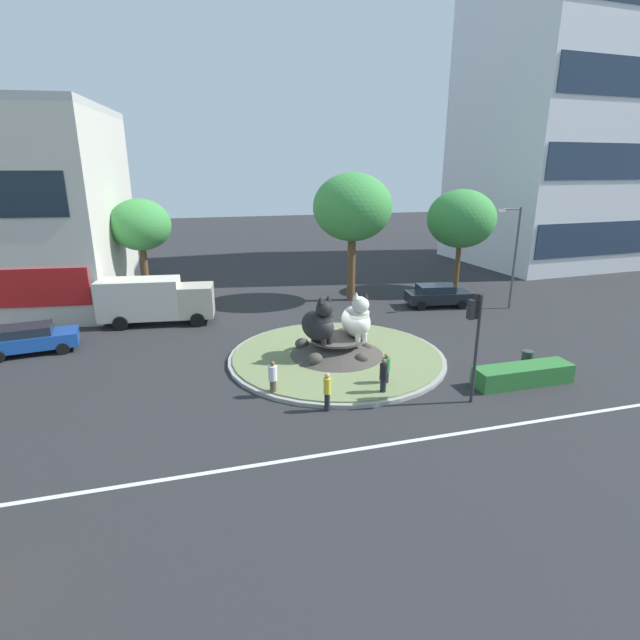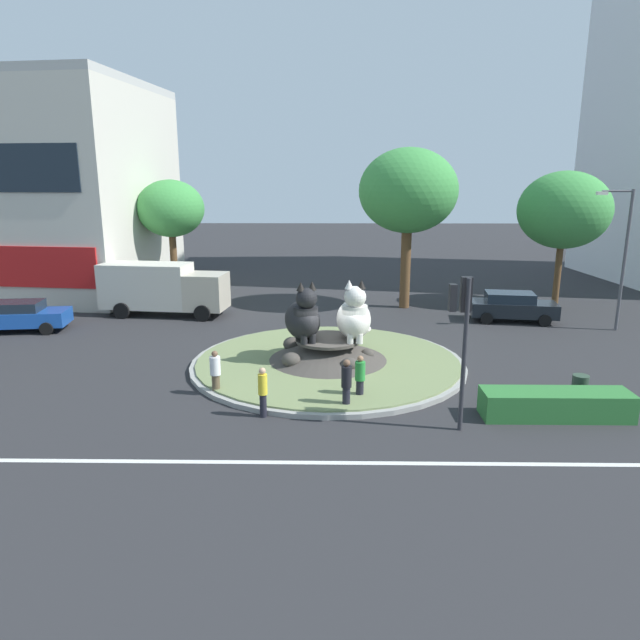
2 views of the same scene
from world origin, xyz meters
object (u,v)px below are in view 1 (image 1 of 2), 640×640
pedestrian_yellow_shirt (327,391)px  third_tree_left (140,225)px  second_tree_near_tower (461,219)px  sedan_on_far_lane (31,338)px  cat_statue_black (319,324)px  pedestrian_white_shirt (273,378)px  office_tower (557,90)px  cat_statue_white (357,320)px  streetlight_arm (513,252)px  delivery_box_truck (155,300)px  pedestrian_black_shirt (383,377)px  broadleaf_tree_behind_island (352,208)px  pedestrian_green_shirt (386,370)px  parked_car_right (437,295)px  litter_bin (527,359)px  traffic_light_mast (476,324)px

pedestrian_yellow_shirt → third_tree_left: bearing=107.2°
second_tree_near_tower → sedan_on_far_lane: second_tree_near_tower is taller
cat_statue_black → pedestrian_white_shirt: 4.63m
office_tower → pedestrian_yellow_shirt: bearing=-143.0°
cat_statue_white → streetlight_arm: 14.94m
sedan_on_far_lane → delivery_box_truck: 7.29m
pedestrian_black_shirt → sedan_on_far_lane: (-16.32, 10.04, -0.13)m
cat_statue_black → cat_statue_white: bearing=73.1°
pedestrian_white_shirt → delivery_box_truck: (-5.40, 12.32, 0.74)m
sedan_on_far_lane → pedestrian_black_shirt: bearing=-39.2°
office_tower → streetlight_arm: size_ratio=4.77×
office_tower → broadleaf_tree_behind_island: 28.08m
office_tower → pedestrian_black_shirt: office_tower is taller
streetlight_arm → sedan_on_far_lane: streetlight_arm is taller
pedestrian_green_shirt → cat_statue_black: bearing=79.4°
pedestrian_white_shirt → parked_car_right: size_ratio=0.35×
streetlight_arm → litter_bin: streetlight_arm is taller
third_tree_left → pedestrian_yellow_shirt: bearing=-67.9°
traffic_light_mast → litter_bin: traffic_light_mast is taller
second_tree_near_tower → third_tree_left: (-24.19, 2.96, -0.10)m
delivery_box_truck → litter_bin: 22.19m
traffic_light_mast → sedan_on_far_lane: traffic_light_mast is taller
cat_statue_black → second_tree_near_tower: bearing=108.6°
pedestrian_yellow_shirt → sedan_on_far_lane: 17.25m
sedan_on_far_lane → streetlight_arm: bearing=-6.4°
broadleaf_tree_behind_island → parked_car_right: (5.43, -3.41, -6.03)m
cat_statue_black → delivery_box_truck: 12.32m
delivery_box_truck → second_tree_near_tower: bearing=14.0°
pedestrian_black_shirt → pedestrian_yellow_shirt: bearing=-67.2°
broadleaf_tree_behind_island → sedan_on_far_lane: bearing=-163.8°
traffic_light_mast → pedestrian_black_shirt: bearing=65.8°
streetlight_arm → parked_car_right: size_ratio=1.50×
pedestrian_green_shirt → parked_car_right: pedestrian_green_shirt is taller
second_tree_near_tower → sedan_on_far_lane: 30.74m
streetlight_arm → pedestrian_yellow_shirt: size_ratio=4.21×
cat_statue_black → parked_car_right: 13.62m
office_tower → broadleaf_tree_behind_island: (-24.30, -9.84, -10.04)m
broadleaf_tree_behind_island → third_tree_left: 15.34m
pedestrian_yellow_shirt → parked_car_right: size_ratio=0.36×
third_tree_left → parked_car_right: bearing=-19.0°
second_tree_near_tower → sedan_on_far_lane: bearing=-167.6°
parked_car_right → delivery_box_truck: delivery_box_truck is taller
traffic_light_mast → delivery_box_truck: traffic_light_mast is taller
second_tree_near_tower → litter_bin: size_ratio=8.95×
parked_car_right → pedestrian_yellow_shirt: bearing=-124.4°
delivery_box_truck → cat_statue_white: bearing=-33.5°
pedestrian_yellow_shirt → litter_bin: size_ratio=1.87×
second_tree_near_tower → pedestrian_green_shirt: bearing=-129.2°
traffic_light_mast → sedan_on_far_lane: bearing=58.1°
cat_statue_black → streetlight_arm: (15.64, 6.05, 2.03)m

